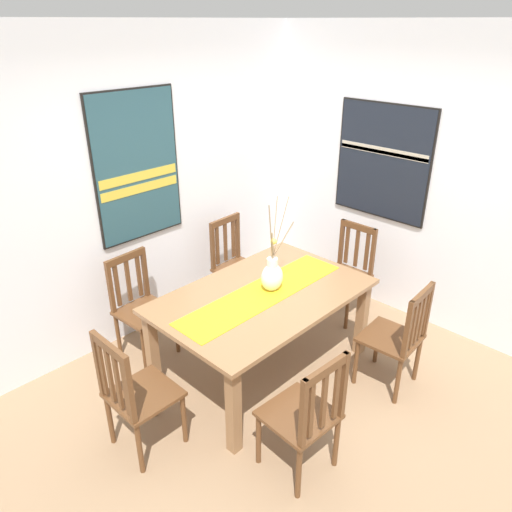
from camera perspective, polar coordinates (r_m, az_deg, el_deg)
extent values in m
cube|color=#8E7051|center=(3.92, 5.25, -17.63)|extent=(6.40, 6.40, 0.03)
cube|color=silver|center=(4.44, -13.07, 7.88)|extent=(6.40, 0.12, 2.70)
cube|color=silver|center=(4.66, 20.75, 7.73)|extent=(0.12, 6.40, 2.70)
cube|color=#8E6642|center=(3.85, 0.79, -4.66)|extent=(1.70, 1.09, 0.03)
cube|color=#8E6642|center=(3.38, -2.66, -17.71)|extent=(0.08, 0.08, 0.70)
cube|color=#8E6642|center=(4.34, 12.35, -7.17)|extent=(0.08, 0.08, 0.70)
cube|color=#8E6642|center=(3.95, -12.12, -10.86)|extent=(0.08, 0.08, 0.70)
cube|color=#8E6642|center=(4.80, 3.06, -3.09)|extent=(0.08, 0.08, 0.70)
cube|color=gold|center=(3.84, 0.79, -4.40)|extent=(1.56, 0.36, 0.01)
ellipsoid|color=silver|center=(3.84, 1.90, -2.51)|extent=(0.19, 0.16, 0.23)
cylinder|color=silver|center=(3.78, 1.93, -0.71)|extent=(0.09, 0.09, 0.06)
cylinder|color=#997F5B|center=(3.72, 2.23, 3.35)|extent=(0.11, 0.06, 0.47)
cylinder|color=#997F5B|center=(3.62, 1.75, 2.73)|extent=(0.10, 0.05, 0.47)
cylinder|color=#997F5B|center=(3.65, 1.91, 1.17)|extent=(0.10, 0.08, 0.27)
cylinder|color=#997F5B|center=(3.72, 2.90, 3.31)|extent=(0.17, 0.01, 0.47)
cylinder|color=#997F5B|center=(3.70, 3.17, 1.84)|extent=(0.12, 0.12, 0.31)
sphere|color=#E5CC4C|center=(3.65, 2.09, 1.73)|extent=(0.05, 0.05, 0.05)
cube|color=brown|center=(4.01, 15.51, -9.26)|extent=(0.45, 0.45, 0.03)
cylinder|color=brown|center=(4.06, 11.68, -12.12)|extent=(0.04, 0.04, 0.42)
cylinder|color=brown|center=(4.33, 14.07, -9.74)|extent=(0.04, 0.04, 0.42)
cylinder|color=brown|center=(3.96, 16.34, -13.98)|extent=(0.04, 0.04, 0.42)
cylinder|color=brown|center=(4.23, 18.46, -11.39)|extent=(0.04, 0.04, 0.42)
cube|color=brown|center=(3.67, 17.41, -8.34)|extent=(0.04, 0.04, 0.48)
cube|color=brown|center=(3.96, 19.55, -5.97)|extent=(0.04, 0.04, 0.48)
cube|color=brown|center=(3.71, 18.98, -4.39)|extent=(0.38, 0.06, 0.06)
cube|color=brown|center=(3.70, 17.55, -8.34)|extent=(0.04, 0.02, 0.39)
cube|color=brown|center=(3.77, 18.03, -7.81)|extent=(0.04, 0.02, 0.39)
cube|color=brown|center=(3.83, 18.49, -7.30)|extent=(0.04, 0.02, 0.39)
cube|color=brown|center=(3.89, 18.94, -6.80)|extent=(0.04, 0.02, 0.39)
cube|color=brown|center=(3.95, 19.37, -6.32)|extent=(0.04, 0.02, 0.39)
cube|color=brown|center=(3.24, 5.04, -18.10)|extent=(0.44, 0.44, 0.03)
cylinder|color=brown|center=(3.40, 0.30, -20.71)|extent=(0.04, 0.04, 0.42)
cylinder|color=brown|center=(3.58, 4.75, -17.80)|extent=(0.04, 0.04, 0.42)
cylinder|color=brown|center=(3.23, 5.04, -24.07)|extent=(0.04, 0.04, 0.42)
cylinder|color=brown|center=(3.42, 9.44, -20.73)|extent=(0.04, 0.04, 0.42)
cube|color=brown|center=(2.88, 5.58, -18.06)|extent=(0.04, 0.04, 0.49)
cube|color=brown|center=(3.09, 10.25, -14.72)|extent=(0.04, 0.04, 0.49)
cube|color=brown|center=(2.84, 8.29, -13.14)|extent=(0.38, 0.05, 0.06)
cube|color=brown|center=(2.93, 6.49, -17.63)|extent=(0.04, 0.02, 0.40)
cube|color=brown|center=(2.99, 8.00, -16.55)|extent=(0.04, 0.02, 0.40)
cube|color=brown|center=(3.06, 9.43, -15.51)|extent=(0.04, 0.02, 0.40)
cube|color=brown|center=(4.29, -12.93, -6.43)|extent=(0.45, 0.45, 0.03)
cylinder|color=brown|center=(4.38, -9.30, -8.79)|extent=(0.04, 0.04, 0.42)
cylinder|color=brown|center=(4.20, -13.03, -10.84)|extent=(0.04, 0.04, 0.42)
cylinder|color=brown|center=(4.62, -12.29, -7.06)|extent=(0.04, 0.04, 0.42)
cylinder|color=brown|center=(4.45, -15.92, -8.90)|extent=(0.04, 0.04, 0.42)
cube|color=brown|center=(4.39, -12.95, -1.83)|extent=(0.04, 0.04, 0.48)
cube|color=brown|center=(4.21, -16.78, -3.55)|extent=(0.04, 0.04, 0.48)
cube|color=brown|center=(4.20, -15.14, -0.17)|extent=(0.38, 0.06, 0.06)
cube|color=brown|center=(4.36, -13.60, -2.31)|extent=(0.04, 0.02, 0.39)
cube|color=brown|center=(4.31, -14.80, -2.85)|extent=(0.04, 0.02, 0.39)
cube|color=brown|center=(4.25, -16.03, -3.40)|extent=(0.04, 0.02, 0.39)
cube|color=brown|center=(4.81, 10.30, -2.37)|extent=(0.43, 0.43, 0.03)
cylinder|color=brown|center=(4.70, 10.67, -6.22)|extent=(0.04, 0.04, 0.42)
cylinder|color=brown|center=(4.87, 7.15, -4.72)|extent=(0.04, 0.04, 0.42)
cylinder|color=brown|center=(4.97, 12.98, -4.55)|extent=(0.04, 0.04, 0.42)
cylinder|color=brown|center=(5.13, 9.56, -3.19)|extent=(0.04, 0.04, 0.42)
cube|color=brown|center=(4.76, 13.60, 0.42)|extent=(0.04, 0.04, 0.48)
cube|color=brown|center=(4.93, 10.03, 1.67)|extent=(0.04, 0.04, 0.48)
cube|color=brown|center=(4.76, 12.02, 3.34)|extent=(0.04, 0.38, 0.06)
cube|color=brown|center=(4.80, 12.91, 0.49)|extent=(0.02, 0.04, 0.39)
cube|color=brown|center=(4.85, 11.77, 0.89)|extent=(0.02, 0.04, 0.39)
cube|color=brown|center=(4.90, 10.66, 1.28)|extent=(0.02, 0.04, 0.39)
cube|color=brown|center=(3.45, -13.08, -15.56)|extent=(0.42, 0.42, 0.03)
cylinder|color=brown|center=(3.78, -11.99, -15.53)|extent=(0.04, 0.04, 0.42)
cylinder|color=brown|center=(3.56, -8.48, -18.39)|extent=(0.04, 0.04, 0.42)
cylinder|color=brown|center=(3.66, -16.82, -17.93)|extent=(0.04, 0.04, 0.42)
cylinder|color=brown|center=(3.43, -13.54, -21.14)|extent=(0.04, 0.04, 0.42)
cube|color=brown|center=(3.35, -18.05, -11.96)|extent=(0.04, 0.04, 0.50)
cube|color=brown|center=(3.09, -14.66, -15.07)|extent=(0.04, 0.04, 0.50)
cube|color=brown|center=(3.08, -16.95, -10.26)|extent=(0.03, 0.38, 0.06)
cube|color=brown|center=(3.32, -17.64, -12.52)|extent=(0.02, 0.04, 0.41)
cube|color=brown|center=(3.26, -16.82, -13.28)|extent=(0.02, 0.04, 0.41)
cube|color=brown|center=(3.19, -15.96, -14.06)|extent=(0.02, 0.04, 0.41)
cube|color=brown|center=(3.13, -15.07, -14.88)|extent=(0.02, 0.04, 0.41)
cube|color=brown|center=(4.86, -1.94, -1.58)|extent=(0.44, 0.44, 0.03)
cylinder|color=brown|center=(4.98, 1.03, -3.74)|extent=(0.04, 0.04, 0.42)
cylinder|color=brown|center=(4.75, -1.78, -5.37)|extent=(0.04, 0.04, 0.42)
cylinder|color=brown|center=(5.19, -2.02, -2.44)|extent=(0.04, 0.04, 0.42)
cylinder|color=brown|center=(4.97, -4.85, -3.93)|extent=(0.04, 0.04, 0.42)
cube|color=brown|center=(4.99, -2.19, 2.45)|extent=(0.04, 0.04, 0.49)
cube|color=brown|center=(4.75, -5.15, 1.13)|extent=(0.04, 0.04, 0.49)
cube|color=brown|center=(4.78, -3.70, 4.18)|extent=(0.38, 0.05, 0.06)
cube|color=brown|center=(4.95, -2.71, 2.06)|extent=(0.04, 0.02, 0.40)
cube|color=brown|center=(4.87, -3.63, 1.65)|extent=(0.04, 0.02, 0.40)
cube|color=brown|center=(4.80, -4.58, 1.22)|extent=(0.04, 0.02, 0.40)
cube|color=black|center=(4.28, -13.88, 10.18)|extent=(0.82, 0.04, 1.27)
cube|color=#284C56|center=(4.26, -13.72, 10.13)|extent=(0.79, 0.01, 1.24)
cube|color=gold|center=(4.28, -13.57, 9.10)|extent=(0.76, 0.00, 0.08)
cube|color=gold|center=(4.31, -13.42, 7.76)|extent=(0.76, 0.00, 0.08)
cube|color=black|center=(4.80, 14.72, 10.69)|extent=(0.04, 0.97, 1.08)
cube|color=black|center=(4.78, 14.58, 10.65)|extent=(0.01, 0.94, 1.05)
cube|color=#B2A893|center=(4.76, 14.68, 11.73)|extent=(0.00, 0.91, 0.03)
cube|color=#B2A893|center=(4.75, 14.70, 11.87)|extent=(0.00, 0.91, 0.07)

